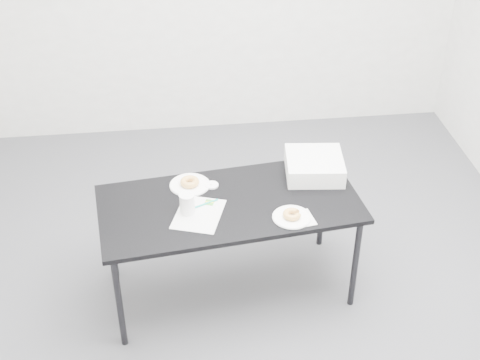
{
  "coord_description": "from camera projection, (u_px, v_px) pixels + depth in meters",
  "views": [
    {
      "loc": [
        -0.4,
        -3.11,
        2.95
      ],
      "look_at": [
        -0.02,
        0.02,
        0.77
      ],
      "focal_mm": 50.0,
      "sensor_mm": 36.0,
      "label": 1
    }
  ],
  "objects": [
    {
      "name": "scorecard",
      "position": [
        199.0,
        214.0,
        3.72
      ],
      "size": [
        0.34,
        0.38,
        0.0
      ],
      "primitive_type": "cube",
      "rotation": [
        0.0,
        0.0,
        -0.32
      ],
      "color": "silver",
      "rests_on": "table"
    },
    {
      "name": "coffee_cup",
      "position": [
        187.0,
        204.0,
        3.7
      ],
      "size": [
        0.08,
        0.08,
        0.13
      ],
      "primitive_type": "cylinder",
      "color": "white",
      "rests_on": "table"
    },
    {
      "name": "donut_far",
      "position": [
        190.0,
        182.0,
        3.94
      ],
      "size": [
        0.15,
        0.15,
        0.04
      ],
      "primitive_type": "torus",
      "rotation": [
        0.0,
        0.0,
        0.47
      ],
      "color": "#D79144",
      "rests_on": "plate_far"
    },
    {
      "name": "cup_lid",
      "position": [
        212.0,
        185.0,
        3.94
      ],
      "size": [
        0.08,
        0.08,
        0.01
      ],
      "primitive_type": "cylinder",
      "color": "white",
      "rests_on": "table"
    },
    {
      "name": "bakery_box",
      "position": [
        314.0,
        166.0,
        4.02
      ],
      "size": [
        0.37,
        0.37,
        0.11
      ],
      "primitive_type": "cube",
      "rotation": [
        0.0,
        0.0,
        -0.1
      ],
      "color": "white",
      "rests_on": "table"
    },
    {
      "name": "logo_patch",
      "position": [
        209.0,
        202.0,
        3.81
      ],
      "size": [
        0.06,
        0.06,
        0.0
      ],
      "primitive_type": "cube",
      "rotation": [
        0.0,
        0.0,
        -0.32
      ],
      "color": "green",
      "rests_on": "scorecard"
    },
    {
      "name": "napkin",
      "position": [
        300.0,
        219.0,
        3.68
      ],
      "size": [
        0.17,
        0.17,
        0.0
      ],
      "primitive_type": "cube",
      "rotation": [
        0.0,
        0.0,
        0.17
      ],
      "color": "silver",
      "rests_on": "table"
    },
    {
      "name": "plate_far",
      "position": [
        190.0,
        185.0,
        3.95
      ],
      "size": [
        0.24,
        0.24,
        0.01
      ],
      "primitive_type": "cylinder",
      "color": "white",
      "rests_on": "table"
    },
    {
      "name": "floor",
      "position": [
        244.0,
        281.0,
        4.26
      ],
      "size": [
        4.0,
        4.0,
        0.0
      ],
      "primitive_type": "plane",
      "color": "#47474B",
      "rests_on": "ground"
    },
    {
      "name": "donut_near",
      "position": [
        292.0,
        214.0,
        3.68
      ],
      "size": [
        0.11,
        0.11,
        0.03
      ],
      "primitive_type": "torus",
      "rotation": [
        0.0,
        0.0,
        0.03
      ],
      "color": "#D79144",
      "rests_on": "plate_near"
    },
    {
      "name": "pen",
      "position": [
        206.0,
        203.0,
        3.79
      ],
      "size": [
        0.14,
        0.07,
        0.01
      ],
      "primitive_type": "cylinder",
      "rotation": [
        0.0,
        1.57,
        0.43
      ],
      "color": "#0D988B",
      "rests_on": "scorecard"
    },
    {
      "name": "table",
      "position": [
        230.0,
        209.0,
        3.84
      ],
      "size": [
        1.56,
        0.86,
        0.68
      ],
      "rotation": [
        0.0,
        0.0,
        0.11
      ],
      "color": "black",
      "rests_on": "floor"
    },
    {
      "name": "plate_near",
      "position": [
        292.0,
        217.0,
        3.69
      ],
      "size": [
        0.22,
        0.22,
        0.01
      ],
      "primitive_type": "cylinder",
      "color": "white",
      "rests_on": "napkin"
    }
  ]
}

